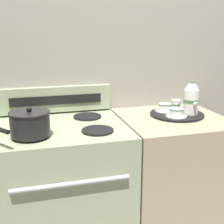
{
  "coord_description": "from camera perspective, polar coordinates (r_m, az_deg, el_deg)",
  "views": [
    {
      "loc": [
        -0.51,
        -1.74,
        1.43
      ],
      "look_at": [
        -0.04,
        -0.05,
        0.96
      ],
      "focal_mm": 50.0,
      "sensor_mm": 36.0,
      "label": 1
    }
  ],
  "objects": [
    {
      "name": "serving_tray",
      "position": [
        2.08,
        11.75,
        -0.42
      ],
      "size": [
        0.35,
        0.35,
        0.01
      ],
      "color": "black",
      "rests_on": "side_counter"
    },
    {
      "name": "teacup_right",
      "position": [
        1.99,
        11.7,
        -0.12
      ],
      "size": [
        0.13,
        0.13,
        0.05
      ],
      "color": "white",
      "rests_on": "serving_tray"
    },
    {
      "name": "stove",
      "position": [
        2.01,
        -8.59,
        -14.63
      ],
      "size": [
        0.74,
        0.68,
        0.89
      ],
      "color": "#9EAD84",
      "rests_on": "ground"
    },
    {
      "name": "wall_back",
      "position": [
        2.18,
        -1.74,
        6.26
      ],
      "size": [
        6.0,
        0.05,
        2.2
      ],
      "color": "#9E998E",
      "rests_on": "ground"
    },
    {
      "name": "side_counter",
      "position": [
        2.19,
        10.52,
        -12.12
      ],
      "size": [
        0.65,
        0.65,
        0.88
      ],
      "color": "tan",
      "rests_on": "ground"
    },
    {
      "name": "saucepan",
      "position": [
        1.66,
        -14.85,
        -2.05
      ],
      "size": [
        0.32,
        0.29,
        0.15
      ],
      "color": "black",
      "rests_on": "stove"
    },
    {
      "name": "creamer_jug",
      "position": [
        2.19,
        11.57,
        1.39
      ],
      "size": [
        0.07,
        0.07,
        0.06
      ],
      "color": "white",
      "rests_on": "serving_tray"
    },
    {
      "name": "teapot",
      "position": [
        2.06,
        14.3,
        2.34
      ],
      "size": [
        0.1,
        0.15,
        0.22
      ],
      "color": "white",
      "rests_on": "serving_tray"
    },
    {
      "name": "teacup_left",
      "position": [
        2.11,
        9.65,
        0.83
      ],
      "size": [
        0.13,
        0.13,
        0.05
      ],
      "color": "white",
      "rests_on": "serving_tray"
    },
    {
      "name": "control_panel",
      "position": [
        2.1,
        -10.19,
        2.3
      ],
      "size": [
        0.73,
        0.05,
        0.17
      ],
      "color": "#9EAD84",
      "rests_on": "stove"
    }
  ]
}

